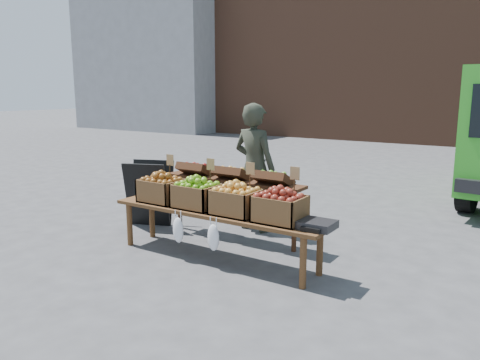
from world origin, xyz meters
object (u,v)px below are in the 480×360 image
Objects in this scene: vendor at (254,168)px; display_bench at (216,235)px; crate_green_apples at (280,209)px; back_table at (232,200)px; weighing_scale at (317,225)px; chalkboard_sign at (149,193)px; crate_golden_apples at (162,191)px; crate_red_apples at (236,202)px; crate_russet_pears at (197,196)px.

vendor is 0.65× the size of display_bench.
crate_green_apples is (1.07, -1.23, -0.17)m from vendor.
weighing_scale is at bearing -25.44° from back_table.
chalkboard_sign is 1.37m from back_table.
chalkboard_sign reaches higher than crate_golden_apples.
crate_red_apples is (0.27, 0.00, 0.42)m from display_bench.
display_bench is (0.24, -1.23, -0.59)m from vendor.
chalkboard_sign is 2.94m from weighing_scale.
crate_golden_apples is 0.55m from crate_russet_pears.
display_bench is 5.40× the size of crate_red_apples.
display_bench is at bearing 180.00° from crate_red_apples.
crate_golden_apples is 1.65m from crate_green_apples.
weighing_scale is at bearing 0.00° from crate_red_apples.
back_table is at bearing 110.12° from display_bench.
crate_golden_apples is 1.47× the size of weighing_scale.
crate_golden_apples and crate_green_apples have the same top height.
vendor is 1.58m from chalkboard_sign.
crate_red_apples is at bearing 0.00° from crate_golden_apples.
crate_russet_pears is at bearing 180.00° from crate_green_apples.
vendor is 1.38m from display_bench.
vendor is 3.52× the size of crate_green_apples.
crate_red_apples is at bearing 180.00° from crate_green_apples.
chalkboard_sign is (-1.39, -0.62, -0.41)m from vendor.
display_bench is 1.29m from weighing_scale.
vendor reaches higher than display_bench.
crate_golden_apples is (0.80, -0.60, 0.24)m from chalkboard_sign.
weighing_scale is (1.53, 0.00, -0.10)m from crate_russet_pears.
back_table reaches higher than crate_green_apples.
crate_red_apples is (1.90, -0.60, 0.24)m from chalkboard_sign.
crate_green_apples is (0.82, 0.00, 0.42)m from display_bench.
weighing_scale is (1.25, 0.00, 0.33)m from display_bench.
vendor is 3.52× the size of crate_red_apples.
display_bench is 5.40× the size of crate_golden_apples.
back_table is 4.20× the size of crate_russet_pears.
weighing_scale is at bearing 0.00° from crate_golden_apples.
crate_green_apples is at bearing 180.00° from weighing_scale.
chalkboard_sign is 1.03m from crate_golden_apples.
vendor is 1.95m from weighing_scale.
back_table reaches higher than weighing_scale.
vendor reaches higher than crate_red_apples.
back_table is at bearing 126.81° from crate_red_apples.
crate_russet_pears is 1.53m from weighing_scale.
crate_russet_pears is at bearing 180.00° from display_bench.
crate_green_apples is (2.45, -0.60, 0.24)m from chalkboard_sign.
display_bench is 0.93m from crate_golden_apples.
crate_russet_pears is at bearing -45.74° from chalkboard_sign.
crate_russet_pears is at bearing -90.90° from back_table.
weighing_scale is at bearing 0.00° from crate_green_apples.
crate_golden_apples is 1.00× the size of crate_red_apples.
vendor is 5.17× the size of weighing_scale.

